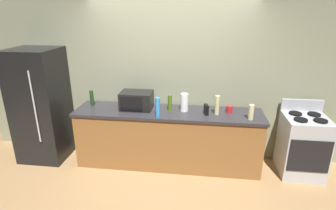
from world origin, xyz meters
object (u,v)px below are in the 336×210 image
object	(u,v)px
microwave	(137,100)
bottle_olive_oil	(170,103)
stove_range	(302,145)
mug_red	(229,109)
bottle_vinegar	(217,105)
bottle_wine	(92,98)
paper_towel_roll	(184,102)
refrigerator	(41,105)
bottle_spray_cleaner	(158,107)
bottle_hand_soap	(251,112)
cordless_phone	(206,110)

from	to	relation	value
microwave	bottle_olive_oil	xyz separation A→B (m)	(0.51, -0.01, -0.01)
stove_range	mug_red	bearing A→B (deg)	175.82
bottle_vinegar	bottle_wine	bearing A→B (deg)	176.40
bottle_olive_oil	mug_red	xyz separation A→B (m)	(0.89, 0.04, -0.07)
paper_towel_roll	stove_range	bearing A→B (deg)	-1.64
microwave	refrigerator	bearing A→B (deg)	-178.23
bottle_spray_cleaner	bottle_olive_oil	xyz separation A→B (m)	(0.14, 0.28, -0.02)
bottle_hand_soap	mug_red	distance (m)	0.37
bottle_spray_cleaner	bottle_wine	distance (m)	1.16
bottle_wine	stove_range	bearing A→B (deg)	-1.62
microwave	paper_towel_roll	world-z (taller)	same
bottle_wine	mug_red	world-z (taller)	bottle_wine
cordless_phone	bottle_vinegar	world-z (taller)	bottle_vinegar
stove_range	bottle_wine	size ratio (longest dim) A/B	4.26
bottle_vinegar	cordless_phone	bearing A→B (deg)	-172.10
bottle_hand_soap	bottle_olive_oil	bearing A→B (deg)	170.07
mug_red	refrigerator	bearing A→B (deg)	-178.46
bottle_vinegar	stove_range	bearing A→B (deg)	1.40
cordless_phone	bottle_spray_cleaner	distance (m)	0.71
bottle_wine	mug_red	size ratio (longest dim) A/B	2.54
refrigerator	bottle_olive_oil	distance (m)	2.08
bottle_hand_soap	bottle_wine	distance (m)	2.42
bottle_spray_cleaner	bottle_wine	world-z (taller)	bottle_spray_cleaner
paper_towel_roll	bottle_wine	bearing A→B (deg)	178.40
paper_towel_roll	cordless_phone	bearing A→B (deg)	-17.33
cordless_phone	bottle_wine	distance (m)	1.80
refrigerator	cordless_phone	xyz separation A→B (m)	(2.62, -0.05, 0.07)
microwave	bottle_hand_soap	world-z (taller)	microwave
refrigerator	bottle_spray_cleaner	bearing A→B (deg)	-6.95
mug_red	paper_towel_roll	bearing A→B (deg)	-177.50
refrigerator	bottle_wine	distance (m)	0.84
cordless_phone	mug_red	bearing A→B (deg)	6.37
stove_range	bottle_spray_cleaner	distance (m)	2.21
microwave	cordless_phone	size ratio (longest dim) A/B	3.20
paper_towel_roll	bottle_spray_cleaner	distance (m)	0.46
microwave	mug_red	world-z (taller)	microwave
paper_towel_roll	bottle_vinegar	world-z (taller)	bottle_vinegar
bottle_vinegar	bottle_wine	world-z (taller)	bottle_vinegar
stove_range	bottle_olive_oil	size ratio (longest dim) A/B	4.40
bottle_wine	mug_red	distance (m)	2.14
paper_towel_roll	cordless_phone	size ratio (longest dim) A/B	1.80
stove_range	bottle_olive_oil	distance (m)	2.06
bottle_vinegar	microwave	bearing A→B (deg)	176.26
bottle_spray_cleaner	mug_red	world-z (taller)	bottle_spray_cleaner
refrigerator	mug_red	distance (m)	2.96
refrigerator	bottle_olive_oil	world-z (taller)	refrigerator
refrigerator	stove_range	size ratio (longest dim) A/B	1.67
cordless_phone	bottle_olive_oil	size ratio (longest dim) A/B	0.61
bottle_wine	cordless_phone	bearing A→B (deg)	-4.58
bottle_olive_oil	cordless_phone	bearing A→B (deg)	-9.68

